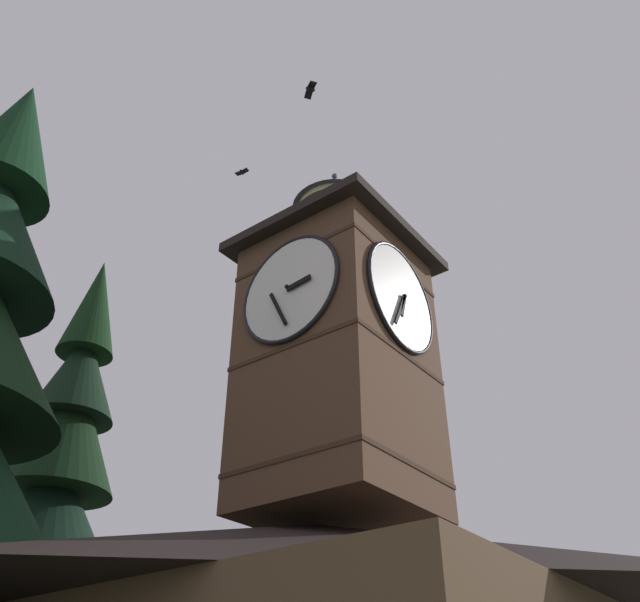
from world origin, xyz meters
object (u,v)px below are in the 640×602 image
(pine_tree_behind, at_px, (39,558))
(flying_bird_high, at_px, (242,172))
(clock_tower, at_px, (338,344))
(flying_bird_low, at_px, (310,89))

(pine_tree_behind, xyz_separation_m, flying_bird_high, (-1.40, 4.33, 11.31))
(flying_bird_high, bearing_deg, clock_tower, 95.40)
(flying_bird_low, bearing_deg, flying_bird_high, -118.20)
(clock_tower, xyz_separation_m, pine_tree_behind, (1.72, -7.69, -4.04))
(clock_tower, relative_size, pine_tree_behind, 0.64)
(flying_bird_high, xyz_separation_m, flying_bird_low, (2.53, 4.71, -2.05))
(clock_tower, bearing_deg, pine_tree_behind, -77.40)
(flying_bird_high, height_order, flying_bird_low, flying_bird_high)
(flying_bird_high, relative_size, flying_bird_low, 0.90)
(pine_tree_behind, height_order, flying_bird_high, flying_bird_high)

